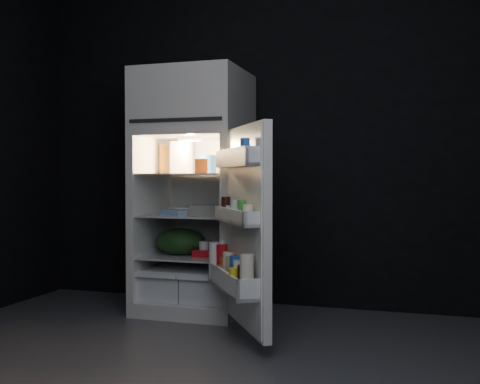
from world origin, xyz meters
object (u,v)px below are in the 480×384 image
(milk_jug, at_px, (182,158))
(yogurt_tray, at_px, (212,253))
(refrigerator, at_px, (195,183))
(egg_carton, at_px, (211,210))
(fridge_door, at_px, (242,231))

(milk_jug, distance_m, yogurt_tray, 0.77)
(milk_jug, bearing_deg, yogurt_tray, -29.12)
(refrigerator, height_order, egg_carton, refrigerator)
(fridge_door, xyz_separation_m, yogurt_tray, (-0.41, 0.57, -0.23))
(refrigerator, height_order, milk_jug, refrigerator)
(fridge_door, distance_m, egg_carton, 0.77)
(egg_carton, height_order, yogurt_tray, egg_carton)
(refrigerator, distance_m, fridge_door, 0.94)
(refrigerator, xyz_separation_m, egg_carton, (0.15, -0.06, -0.19))
(refrigerator, bearing_deg, fridge_door, -50.00)
(egg_carton, bearing_deg, yogurt_tray, -81.71)
(egg_carton, bearing_deg, fridge_door, -67.89)
(fridge_door, bearing_deg, egg_carton, 124.13)
(yogurt_tray, bearing_deg, egg_carton, 107.93)
(egg_carton, bearing_deg, milk_jug, 153.18)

